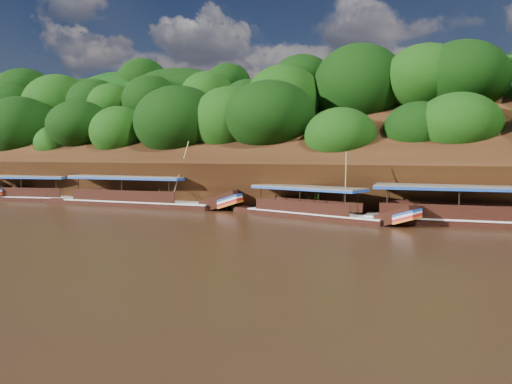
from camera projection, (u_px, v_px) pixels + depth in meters
ground at (255, 232)px, 29.01m from camera, size 160.00×160.00×0.00m
riverbank at (349, 180)px, 49.50m from camera, size 120.00×30.06×19.40m
boat_0 at (486, 217)px, 31.04m from camera, size 15.70×3.60×6.87m
boat_1 at (323, 212)px, 34.58m from camera, size 12.78×5.05×5.04m
boat_2 at (147, 200)px, 42.48m from camera, size 16.73×3.27×6.01m
boat_3 at (41, 195)px, 47.63m from camera, size 13.64×4.67×2.87m
reeds at (265, 199)px, 39.09m from camera, size 48.63×2.25×2.17m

